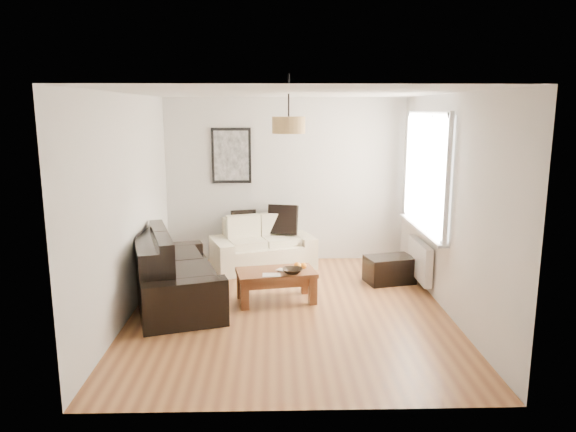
{
  "coord_description": "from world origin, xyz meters",
  "views": [
    {
      "loc": [
        -0.18,
        -6.2,
        2.42
      ],
      "look_at": [
        0.0,
        0.6,
        1.05
      ],
      "focal_mm": 33.2,
      "sensor_mm": 36.0,
      "label": 1
    }
  ],
  "objects_px": {
    "ottoman": "(389,269)",
    "coffee_table": "(276,286)",
    "loveseat_cream": "(263,244)",
    "sofa_leather": "(175,270)"
  },
  "relations": [
    {
      "from": "loveseat_cream",
      "to": "sofa_leather",
      "type": "xyz_separation_m",
      "value": [
        -1.07,
        -1.5,
        0.05
      ]
    },
    {
      "from": "loveseat_cream",
      "to": "ottoman",
      "type": "distance_m",
      "value": 1.98
    },
    {
      "from": "loveseat_cream",
      "to": "sofa_leather",
      "type": "bearing_deg",
      "value": -143.78
    },
    {
      "from": "ottoman",
      "to": "coffee_table",
      "type": "bearing_deg",
      "value": -156.28
    },
    {
      "from": "coffee_table",
      "to": "ottoman",
      "type": "xyz_separation_m",
      "value": [
        1.61,
        0.71,
        -0.01
      ]
    },
    {
      "from": "sofa_leather",
      "to": "ottoman",
      "type": "distance_m",
      "value": 2.98
    },
    {
      "from": "sofa_leather",
      "to": "ottoman",
      "type": "relative_size",
      "value": 2.98
    },
    {
      "from": "sofa_leather",
      "to": "ottoman",
      "type": "xyz_separation_m",
      "value": [
        2.88,
        0.72,
        -0.23
      ]
    },
    {
      "from": "loveseat_cream",
      "to": "ottoman",
      "type": "height_order",
      "value": "loveseat_cream"
    },
    {
      "from": "coffee_table",
      "to": "ottoman",
      "type": "distance_m",
      "value": 1.76
    }
  ]
}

